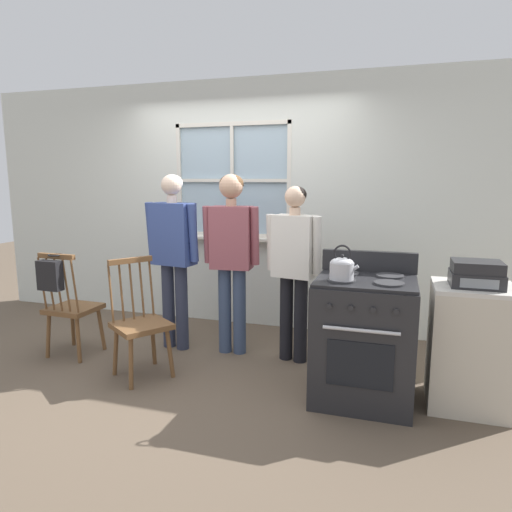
{
  "coord_description": "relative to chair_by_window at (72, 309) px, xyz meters",
  "views": [
    {
      "loc": [
        1.65,
        -3.41,
        1.64
      ],
      "look_at": [
        0.54,
        0.19,
        1.0
      ],
      "focal_mm": 32.0,
      "sensor_mm": 36.0,
      "label": 1
    }
  ],
  "objects": [
    {
      "name": "stove",
      "position": [
        2.66,
        -0.09,
        0.03
      ],
      "size": [
        0.72,
        0.68,
        1.08
      ],
      "color": "#232326",
      "rests_on": "ground_plane"
    },
    {
      "name": "wall_back",
      "position": [
        1.2,
        1.4,
        0.88
      ],
      "size": [
        6.4,
        0.16,
        2.7
      ],
      "color": "silver",
      "rests_on": "ground_plane"
    },
    {
      "name": "kettle",
      "position": [
        2.5,
        -0.22,
        0.58
      ],
      "size": [
        0.21,
        0.17,
        0.25
      ],
      "color": "#B7B7BC",
      "rests_on": "stove"
    },
    {
      "name": "stereo",
      "position": [
        3.4,
        0.0,
        0.54
      ],
      "size": [
        0.34,
        0.29,
        0.18
      ],
      "color": "#232326",
      "rests_on": "side_counter"
    },
    {
      "name": "person_adult_right",
      "position": [
        2.0,
        0.48,
        0.49
      ],
      "size": [
        0.53,
        0.28,
        1.58
      ],
      "rotation": [
        0.0,
        0.0,
        -0.2
      ],
      "color": "black",
      "rests_on": "ground_plane"
    },
    {
      "name": "chair_near_wall",
      "position": [
        0.85,
        -0.22,
        0.0
      ],
      "size": [
        0.57,
        0.57,
        0.99
      ],
      "rotation": [
        0.0,
        0.0,
        0.96
      ],
      "color": "brown",
      "rests_on": "ground_plane"
    },
    {
      "name": "person_elderly_left",
      "position": [
        0.83,
        0.45,
        0.57
      ],
      "size": [
        0.57,
        0.27,
        1.68
      ],
      "rotation": [
        0.0,
        0.0,
        -0.16
      ],
      "color": "#2D3347",
      "rests_on": "ground_plane"
    },
    {
      "name": "person_teen_center",
      "position": [
        1.4,
        0.5,
        0.59
      ],
      "size": [
        0.53,
        0.25,
        1.68
      ],
      "rotation": [
        0.0,
        0.0,
        0.08
      ],
      "color": "#384766",
      "rests_on": "ground_plane"
    },
    {
      "name": "side_counter",
      "position": [
        3.4,
        0.03,
        0.0
      ],
      "size": [
        0.55,
        0.5,
        0.9
      ],
      "color": "beige",
      "rests_on": "ground_plane"
    },
    {
      "name": "handbag",
      "position": [
        -0.01,
        -0.23,
        0.37
      ],
      "size": [
        0.22,
        0.19,
        0.31
      ],
      "color": "black",
      "rests_on": "chair_by_window"
    },
    {
      "name": "ground_plane",
      "position": [
        1.2,
        0.0,
        -0.45
      ],
      "size": [
        16.0,
        16.0,
        0.0
      ],
      "primitive_type": "plane",
      "color": "brown"
    },
    {
      "name": "chair_by_window",
      "position": [
        0.0,
        0.0,
        0.0
      ],
      "size": [
        0.43,
        0.42,
        0.99
      ],
      "rotation": [
        0.0,
        0.0,
        3.1
      ],
      "color": "brown",
      "rests_on": "ground_plane"
    },
    {
      "name": "potted_plant",
      "position": [
        1.03,
        1.31,
        0.63
      ],
      "size": [
        0.11,
        0.11,
        0.27
      ],
      "color": "#935B3D",
      "rests_on": "wall_back"
    }
  ]
}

